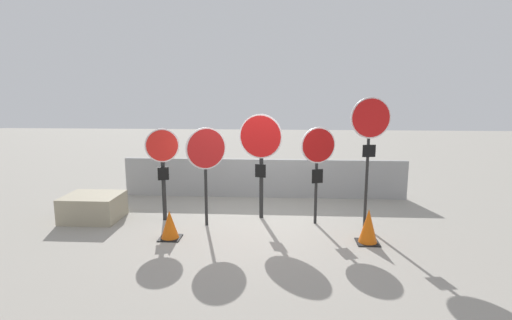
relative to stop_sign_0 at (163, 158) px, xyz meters
The scene contains 10 objects.
ground_plane 2.46m from the stop_sign_0, ahead, with size 40.00×40.00×0.00m, color gray.
fence_back 3.02m from the stop_sign_0, 44.98° to the left, with size 7.34×0.12×1.01m.
stop_sign_0 is the anchor object (origin of this frame).
stop_sign_1 1.03m from the stop_sign_0, 16.44° to the right, with size 0.74×0.47×2.05m.
stop_sign_2 2.08m from the stop_sign_0, ahead, with size 0.92×0.25×2.28m.
stop_sign_3 3.24m from the stop_sign_0, ahead, with size 0.71×0.26×2.04m.
stop_sign_4 4.28m from the stop_sign_0, ahead, with size 0.81×0.17×2.65m.
traffic_cone_0 4.35m from the stop_sign_0, 14.25° to the right, with size 0.41×0.41×0.65m.
traffic_cone_1 1.56m from the stop_sign_0, 69.00° to the right, with size 0.40×0.40×0.55m.
storage_crate 1.91m from the stop_sign_0, behind, with size 1.16×0.99×0.55m.
Camera 1 is at (0.42, -8.12, 2.79)m, focal length 28.00 mm.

